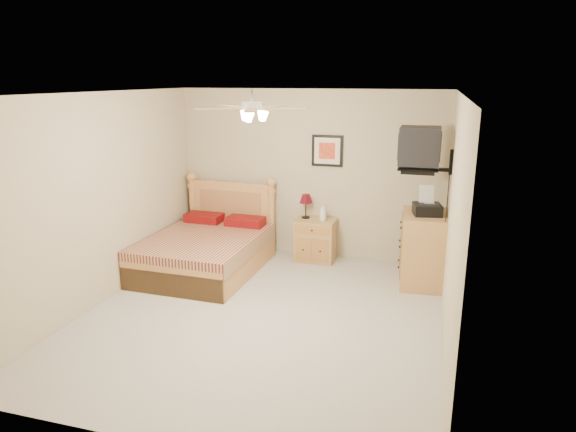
{
  "coord_description": "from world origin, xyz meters",
  "views": [
    {
      "loc": [
        1.79,
        -5.11,
        2.66
      ],
      "look_at": [
        0.06,
        0.9,
        0.96
      ],
      "focal_mm": 32.0,
      "sensor_mm": 36.0,
      "label": 1
    }
  ],
  "objects": [
    {
      "name": "floor",
      "position": [
        0.0,
        0.0,
        0.0
      ],
      "size": [
        4.5,
        4.5,
        0.0
      ],
      "primitive_type": "plane",
      "color": "#A6A096",
      "rests_on": "ground"
    },
    {
      "name": "table_lamp",
      "position": [
        -0.0,
        2.07,
        0.81
      ],
      "size": [
        0.26,
        0.26,
        0.37
      ],
      "primitive_type": null,
      "rotation": [
        0.0,
        0.0,
        0.41
      ],
      "color": "#570915",
      "rests_on": "nightstand"
    },
    {
      "name": "nightstand",
      "position": [
        0.16,
        2.0,
        0.31
      ],
      "size": [
        0.58,
        0.43,
        0.62
      ],
      "primitive_type": "cube",
      "rotation": [
        0.0,
        0.0,
        -0.0
      ],
      "color": "#9E7442",
      "rests_on": "ground"
    },
    {
      "name": "ceiling",
      "position": [
        0.0,
        0.0,
        2.5
      ],
      "size": [
        4.0,
        4.5,
        0.04
      ],
      "primitive_type": "cube",
      "color": "white",
      "rests_on": "ground"
    },
    {
      "name": "wall_tv",
      "position": [
        1.75,
        1.34,
        1.81
      ],
      "size": [
        0.56,
        0.46,
        0.58
      ],
      "primitive_type": null,
      "color": "black",
      "rests_on": "wall_right"
    },
    {
      "name": "wall_right",
      "position": [
        2.0,
        0.0,
        1.25
      ],
      "size": [
        0.04,
        4.5,
        2.5
      ],
      "primitive_type": "cube",
      "color": "tan",
      "rests_on": "ground"
    },
    {
      "name": "bed",
      "position": [
        -1.23,
        1.12,
        0.61
      ],
      "size": [
        1.49,
        1.93,
        1.22
      ],
      "primitive_type": null,
      "rotation": [
        0.0,
        0.0,
        -0.03
      ],
      "color": "#B6713D",
      "rests_on": "ground"
    },
    {
      "name": "lotion_bottle",
      "position": [
        0.27,
        2.0,
        0.75
      ],
      "size": [
        0.11,
        0.11,
        0.25
      ],
      "primitive_type": "imported",
      "rotation": [
        0.0,
        0.0,
        -0.17
      ],
      "color": "white",
      "rests_on": "nightstand"
    },
    {
      "name": "magazine_lower",
      "position": [
        1.67,
        1.79,
        0.97
      ],
      "size": [
        0.22,
        0.27,
        0.02
      ],
      "primitive_type": "imported",
      "rotation": [
        0.0,
        0.0,
        0.21
      ],
      "color": "beige",
      "rests_on": "dresser"
    },
    {
      "name": "framed_picture",
      "position": [
        0.27,
        2.23,
        1.62
      ],
      "size": [
        0.46,
        0.04,
        0.46
      ],
      "primitive_type": "cube",
      "color": "black",
      "rests_on": "wall_back"
    },
    {
      "name": "dresser",
      "position": [
        1.73,
        1.53,
        0.48
      ],
      "size": [
        0.62,
        0.85,
        0.96
      ],
      "primitive_type": "cube",
      "rotation": [
        0.0,
        0.0,
        0.07
      ],
      "color": "#B87A44",
      "rests_on": "ground"
    },
    {
      "name": "wall_left",
      "position": [
        -2.0,
        0.0,
        1.25
      ],
      "size": [
        0.04,
        4.5,
        2.5
      ],
      "primitive_type": "cube",
      "color": "tan",
      "rests_on": "ground"
    },
    {
      "name": "magazine_upper",
      "position": [
        1.69,
        1.78,
        0.99
      ],
      "size": [
        0.29,
        0.33,
        0.02
      ],
      "primitive_type": "imported",
      "rotation": [
        0.0,
        0.0,
        0.42
      ],
      "color": "gray",
      "rests_on": "magazine_lower"
    },
    {
      "name": "wall_back",
      "position": [
        0.0,
        2.25,
        1.25
      ],
      "size": [
        4.0,
        0.04,
        2.5
      ],
      "primitive_type": "cube",
      "color": "tan",
      "rests_on": "ground"
    },
    {
      "name": "ceiling_fan",
      "position": [
        0.0,
        -0.2,
        2.36
      ],
      "size": [
        1.14,
        1.14,
        0.28
      ],
      "primitive_type": null,
      "color": "silver",
      "rests_on": "ceiling"
    },
    {
      "name": "wall_front",
      "position": [
        0.0,
        -2.25,
        1.25
      ],
      "size": [
        4.0,
        0.04,
        2.5
      ],
      "primitive_type": "cube",
      "color": "tan",
      "rests_on": "ground"
    },
    {
      "name": "fax_machine",
      "position": [
        1.74,
        1.48,
        1.14
      ],
      "size": [
        0.41,
        0.42,
        0.36
      ],
      "primitive_type": null,
      "rotation": [
        0.0,
        0.0,
        0.2
      ],
      "color": "black",
      "rests_on": "dresser"
    }
  ]
}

